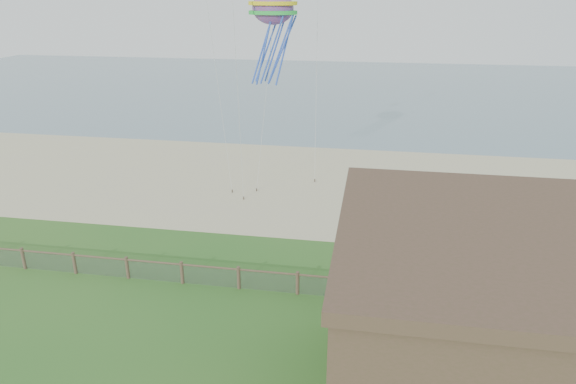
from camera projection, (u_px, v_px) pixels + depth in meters
name	position (u px, v px, depth m)	size (l,w,h in m)	color
ground	(201.00, 368.00, 20.54)	(160.00, 160.00, 0.00)	#296321
sand_beach	(291.00, 182.00, 40.75)	(72.00, 20.00, 0.02)	#C6BB8F
ocean	(336.00, 88.00, 81.19)	(160.00, 68.00, 0.02)	slate
chainlink_fence	(239.00, 279.00, 25.85)	(36.20, 0.20, 1.25)	#483A29
motel	(575.00, 347.00, 16.31)	(15.00, 10.00, 7.00)	#4A3A27
motel_deck	(514.00, 322.00, 23.00)	(15.00, 2.00, 0.50)	brown
picnic_table	(393.00, 308.00, 23.80)	(1.73, 1.31, 0.73)	brown
octopus_kite	(273.00, 35.00, 31.60)	(3.01, 2.13, 6.20)	#E4244B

